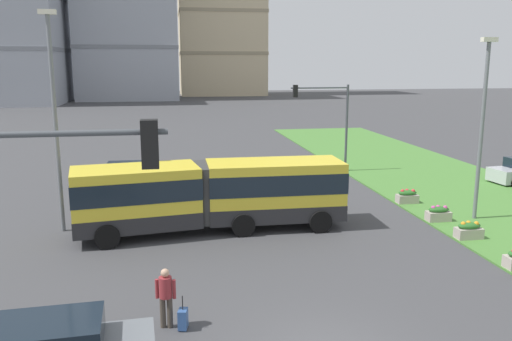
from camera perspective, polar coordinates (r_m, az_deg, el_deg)
The scene contains 11 objects.
articulated_bus at distance 23.19m, azimuth -4.76°, elevation -2.57°, with size 11.99×3.44×3.00m.
car_navy_sedan at distance 31.80m, azimuth -13.42°, elevation -0.64°, with size 4.43×2.09×1.58m.
pedestrian_crossing at distance 15.25m, azimuth -9.73°, elevation -13.00°, with size 0.57×0.36×1.74m.
rolling_suitcase at distance 15.37m, azimuth -7.89°, elevation -15.58°, with size 0.31×0.40×0.97m.
flower_planter_2 at distance 23.93m, azimuth 22.00°, elevation -6.00°, with size 1.10×0.56×0.74m.
flower_planter_3 at distance 26.02m, azimuth 19.10°, elevation -4.41°, with size 1.10×0.56×0.74m.
flower_planter_4 at distance 28.81m, azimuth 16.02°, elevation -2.70°, with size 1.10×0.56×0.74m.
traffic_light_near_left at distance 9.55m, azimuth -24.42°, elevation -7.46°, with size 3.74×0.28×6.39m.
traffic_light_far_right at distance 35.53m, azimuth 7.83°, elevation 6.23°, with size 3.95×0.28×5.89m.
streetlight_left at distance 24.03m, azimuth -20.90°, elevation 5.71°, with size 0.70×0.28×9.44m.
streetlight_median at distance 26.30m, azimuth 23.25°, elevation 4.83°, with size 0.70×0.28×8.41m.
Camera 1 is at (-3.87, -11.75, 7.30)m, focal length 37.04 mm.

